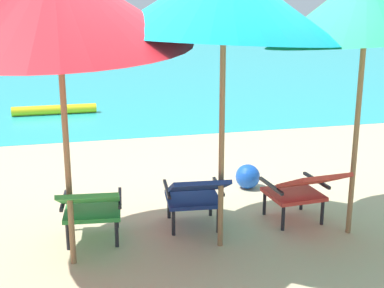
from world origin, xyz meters
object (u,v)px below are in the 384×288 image
(beach_umbrella_center, at_px, (224,0))
(beach_umbrella_left, at_px, (57,3))
(beach_umbrella_right, at_px, (367,7))
(lounge_chair_center, at_px, (195,193))
(swim_buoy, at_px, (55,110))
(lounge_chair_right, at_px, (303,188))
(beach_ball, at_px, (248,176))
(lounge_chair_left, at_px, (91,206))

(beach_umbrella_center, bearing_deg, beach_umbrella_left, -178.84)
(beach_umbrella_center, height_order, beach_umbrella_right, beach_umbrella_center)
(lounge_chair_center, relative_size, beach_umbrella_left, 0.33)
(swim_buoy, relative_size, beach_umbrella_right, 0.62)
(swim_buoy, height_order, lounge_chair_right, lounge_chair_right)
(beach_umbrella_left, distance_m, beach_ball, 3.25)
(lounge_chair_right, relative_size, beach_ball, 3.10)
(beach_umbrella_left, bearing_deg, lounge_chair_left, 56.95)
(lounge_chair_center, distance_m, beach_umbrella_left, 2.17)
(swim_buoy, distance_m, lounge_chair_center, 6.02)
(beach_umbrella_left, distance_m, beach_umbrella_right, 2.64)
(beach_ball, bearing_deg, lounge_chair_center, -130.74)
(lounge_chair_center, distance_m, lounge_chair_right, 1.07)
(beach_umbrella_right, distance_m, beach_ball, 2.52)
(lounge_chair_right, xyz_separation_m, beach_ball, (-0.15, 1.17, -0.26))
(lounge_chair_left, bearing_deg, lounge_chair_center, 4.40)
(lounge_chair_left, relative_size, beach_ball, 3.15)
(beach_ball, bearing_deg, lounge_chair_left, -149.23)
(lounge_chair_right, bearing_deg, beach_umbrella_right, -32.95)
(lounge_chair_center, bearing_deg, lounge_chair_left, -175.60)
(lounge_chair_center, relative_size, beach_umbrella_center, 0.33)
(lounge_chair_center, xyz_separation_m, beach_umbrella_right, (1.46, -0.36, 1.75))
(beach_umbrella_left, xyz_separation_m, beach_umbrella_center, (1.34, 0.03, 0.02))
(lounge_chair_left, distance_m, lounge_chair_right, 2.06)
(swim_buoy, bearing_deg, lounge_chair_right, -67.96)
(lounge_chair_center, height_order, beach_umbrella_right, beach_umbrella_right)
(swim_buoy, xyz_separation_m, beach_ball, (2.27, -4.80, 0.05))
(swim_buoy, xyz_separation_m, beach_umbrella_left, (0.17, -6.22, 2.09))
(swim_buoy, height_order, lounge_chair_center, lounge_chair_center)
(lounge_chair_left, bearing_deg, lounge_chair_right, -0.95)
(beach_umbrella_right, bearing_deg, lounge_chair_left, 173.34)
(swim_buoy, bearing_deg, lounge_chair_center, -77.01)
(swim_buoy, distance_m, beach_umbrella_left, 6.57)
(beach_umbrella_right, height_order, beach_ball, beach_umbrella_right)
(lounge_chair_right, relative_size, beach_umbrella_left, 0.33)
(lounge_chair_left, height_order, beach_umbrella_center, beach_umbrella_center)
(lounge_chair_left, xyz_separation_m, lounge_chair_right, (2.06, -0.03, 0.00))
(swim_buoy, xyz_separation_m, lounge_chair_left, (0.35, -5.94, 0.31))
(lounge_chair_left, xyz_separation_m, beach_umbrella_left, (-0.19, -0.28, 1.78))
(beach_umbrella_center, xyz_separation_m, beach_ball, (0.76, 1.40, -2.06))
(swim_buoy, bearing_deg, lounge_chair_left, -86.58)
(swim_buoy, xyz_separation_m, beach_umbrella_center, (1.51, -6.20, 2.11))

